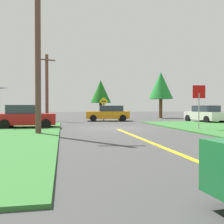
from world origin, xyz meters
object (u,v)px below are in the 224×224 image
object	(u,v)px
utility_pole_mid	(47,87)
direction_sign	(104,106)
car_approaching_junction	(108,113)
car_on_crossroad	(205,114)
utility_pole_near	(38,53)
oak_tree_left	(161,86)
parked_car_near_building	(26,117)
stop_sign	(199,98)
pine_tree_center	(101,92)

from	to	relation	value
utility_pole_mid	direction_sign	bearing A→B (deg)	-15.22
car_approaching_junction	car_on_crossroad	size ratio (longest dim) A/B	1.06
utility_pole_near	direction_sign	bearing A→B (deg)	65.92
car_on_crossroad	oak_tree_left	xyz separation A→B (m)	(-0.52, 10.13, 3.52)
car_approaching_junction	utility_pole_near	world-z (taller)	utility_pole_near
parked_car_near_building	car_on_crossroad	distance (m)	16.46
car_approaching_junction	oak_tree_left	size ratio (longest dim) A/B	0.75
parked_car_near_building	utility_pole_mid	bearing A→B (deg)	84.55
stop_sign	oak_tree_left	distance (m)	18.42
car_approaching_junction	parked_car_near_building	bearing A→B (deg)	53.77
parked_car_near_building	oak_tree_left	distance (m)	21.27
direction_sign	oak_tree_left	bearing A→B (deg)	36.05
car_approaching_junction	direction_sign	world-z (taller)	direction_sign
stop_sign	direction_sign	xyz separation A→B (m)	(-4.39, 11.40, -0.49)
parked_car_near_building	oak_tree_left	size ratio (longest dim) A/B	0.63
utility_pole_near	pine_tree_center	distance (m)	25.50
car_on_crossroad	stop_sign	bearing A→B (deg)	138.65
pine_tree_center	direction_sign	bearing A→B (deg)	-96.81
car_on_crossroad	pine_tree_center	xyz separation A→B (m)	(-7.80, 15.99, 2.98)
oak_tree_left	car_approaching_junction	bearing A→B (deg)	-143.95
stop_sign	utility_pole_near	world-z (taller)	utility_pole_near
utility_pole_near	pine_tree_center	size ratio (longest dim) A/B	1.53
car_on_crossroad	utility_pole_near	xyz separation A→B (m)	(-14.75, -8.53, 3.55)
car_approaching_junction	oak_tree_left	xyz separation A→B (m)	(8.18, 5.95, 3.51)
car_approaching_junction	utility_pole_mid	xyz separation A→B (m)	(-6.37, 1.18, 2.79)
stop_sign	utility_pole_near	xyz separation A→B (m)	(-9.89, -0.90, 2.30)
parked_car_near_building	utility_pole_mid	size ratio (longest dim) A/B	0.55
pine_tree_center	stop_sign	bearing A→B (deg)	-82.93
parked_car_near_building	car_on_crossroad	world-z (taller)	same
utility_pole_near	oak_tree_left	distance (m)	23.47
parked_car_near_building	utility_pole_mid	world-z (taller)	utility_pole_mid
car_approaching_junction	utility_pole_near	xyz separation A→B (m)	(-6.05, -12.70, 3.55)
car_approaching_junction	car_on_crossroad	distance (m)	9.65
oak_tree_left	utility_pole_mid	bearing A→B (deg)	-161.84
car_on_crossroad	pine_tree_center	world-z (taller)	pine_tree_center
direction_sign	utility_pole_near	bearing A→B (deg)	-114.08
car_approaching_junction	utility_pole_mid	size ratio (longest dim) A/B	0.66
oak_tree_left	pine_tree_center	world-z (taller)	oak_tree_left
stop_sign	pine_tree_center	xyz separation A→B (m)	(-2.93, 23.62, 1.73)
utility_pole_near	oak_tree_left	xyz separation A→B (m)	(14.23, 18.66, -0.03)
parked_car_near_building	direction_sign	size ratio (longest dim) A/B	1.54
stop_sign	parked_car_near_building	distance (m)	11.70
utility_pole_near	direction_sign	world-z (taller)	utility_pole_near
car_approaching_junction	parked_car_near_building	size ratio (longest dim) A/B	1.20
stop_sign	utility_pole_mid	world-z (taller)	utility_pole_mid
utility_pole_near	pine_tree_center	bearing A→B (deg)	74.16
parked_car_near_building	car_approaching_junction	bearing A→B (deg)	48.59
car_approaching_junction	stop_sign	bearing A→B (deg)	113.01
parked_car_near_building	oak_tree_left	xyz separation A→B (m)	(15.43, 14.22, 3.52)
pine_tree_center	utility_pole_mid	bearing A→B (deg)	-124.39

